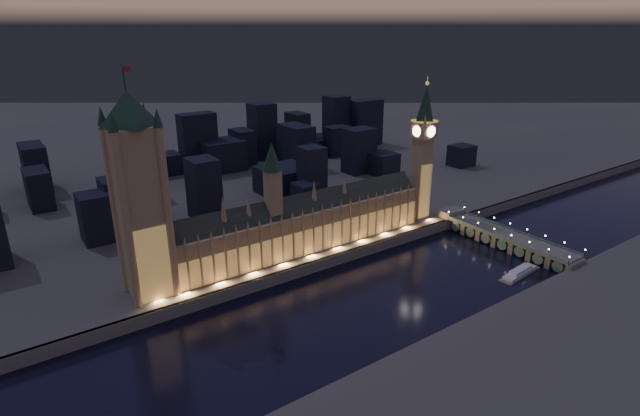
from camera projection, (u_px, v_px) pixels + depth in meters
ground_plane at (365, 293)px, 305.37m from camera, size 2000.00×2000.00×0.00m
north_bank at (128, 139)px, 703.22m from camera, size 2000.00×960.00×8.00m
embankment_wall at (326, 263)px, 335.47m from camera, size 2000.00×2.50×8.00m
palace_of_westminster at (299, 225)px, 339.43m from camera, size 202.00×21.29×78.00m
victoria_tower at (139, 189)px, 268.94m from camera, size 31.68×31.68×127.24m
elizabeth_tower at (423, 141)px, 387.25m from camera, size 18.00×18.00×110.45m
westminster_bridge at (501, 238)px, 370.30m from camera, size 19.89×113.00×15.90m
river_boat at (520, 272)px, 327.79m from camera, size 39.01×12.62×4.50m
city_backdrop at (232, 156)px, 500.37m from camera, size 483.61×215.63×82.13m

